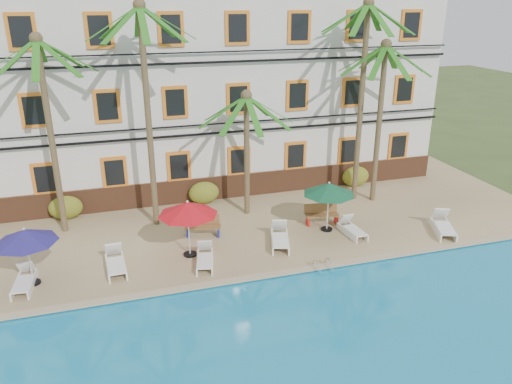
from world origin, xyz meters
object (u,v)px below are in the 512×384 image
object	(u,v)px
palm_c	(247,134)
bench_left	(203,225)
umbrella_red	(188,209)
umbrella_green	(329,189)
pool_ladder	(323,269)
lounger_c	(205,258)
lounger_d	(280,238)
lounger_b	(116,263)
palm_a	(47,110)
palm_d	(363,78)
lounger_f	(443,226)
bench_right	(322,214)
umbrella_blue	(25,236)
lounger_a	(24,281)
lounger_e	(352,229)
palm_b	(146,90)
palm_e	(381,100)

from	to	relation	value
palm_c	bench_left	distance (m)	4.49
umbrella_red	bench_left	distance (m)	2.37
umbrella_green	umbrella_red	bearing A→B (deg)	-175.02
umbrella_green	pool_ladder	size ratio (longest dim) A/B	3.02
umbrella_green	lounger_c	world-z (taller)	umbrella_green
lounger_d	bench_left	world-z (taller)	bench_left
palm_c	lounger_b	xyz separation A→B (m)	(-6.13, -3.63, -3.53)
palm_a	umbrella_green	world-z (taller)	palm_a
palm_d	lounger_f	xyz separation A→B (m)	(1.83, -4.68, -5.70)
palm_a	bench_right	xyz separation A→B (m)	(10.99, -2.58, -4.83)
umbrella_blue	lounger_a	bearing A→B (deg)	-145.33
palm_c	lounger_e	world-z (taller)	palm_c
lounger_a	lounger_b	size ratio (longest dim) A/B	0.91
umbrella_green	lounger_c	size ratio (longest dim) A/B	1.24
palm_a	lounger_e	size ratio (longest dim) A/B	4.91
palm_d	umbrella_blue	world-z (taller)	palm_d
palm_d	umbrella_blue	distance (m)	15.75
lounger_a	lounger_d	bearing A→B (deg)	2.89
palm_b	umbrella_green	xyz separation A→B (m)	(7.05, -2.81, -4.05)
umbrella_blue	umbrella_green	size ratio (longest dim) A/B	0.97
lounger_a	lounger_c	distance (m)	6.37
lounger_c	lounger_f	xyz separation A→B (m)	(10.39, -0.25, 0.04)
pool_ladder	bench_right	bearing A→B (deg)	66.77
palm_b	lounger_b	xyz separation A→B (m)	(-1.90, -3.65, -5.68)
palm_c	lounger_a	distance (m)	10.67
palm_e	lounger_b	bearing A→B (deg)	-164.92
palm_b	lounger_d	distance (m)	8.12
palm_e	lounger_a	distance (m)	16.83
umbrella_green	palm_a	bearing A→B (deg)	163.38
palm_e	lounger_d	distance (m)	8.34
palm_a	palm_c	world-z (taller)	palm_a
palm_e	umbrella_blue	world-z (taller)	palm_e
palm_d	bench_left	size ratio (longest dim) A/B	6.06
umbrella_blue	umbrella_red	bearing A→B (deg)	4.66
umbrella_blue	lounger_e	size ratio (longest dim) A/B	1.30
palm_a	palm_b	size ratio (longest dim) A/B	0.87
palm_c	lounger_b	bearing A→B (deg)	-149.37
palm_d	umbrella_red	world-z (taller)	palm_d
palm_b	lounger_f	world-z (taller)	palm_b
palm_a	bench_left	distance (m)	7.77
lounger_e	bench_right	xyz separation A→B (m)	(-0.79, 1.40, 0.22)
lounger_e	bench_left	distance (m)	6.36
umbrella_blue	lounger_f	bearing A→B (deg)	-2.35
palm_d	umbrella_green	world-z (taller)	palm_d
lounger_d	pool_ladder	bearing A→B (deg)	-69.42
umbrella_blue	lounger_c	bearing A→B (deg)	-3.97
palm_c	umbrella_blue	bearing A→B (deg)	-157.13
palm_c	pool_ladder	distance (m)	7.08
umbrella_blue	pool_ladder	bearing A→B (deg)	-11.19
lounger_d	palm_d	bearing A→B (deg)	35.01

